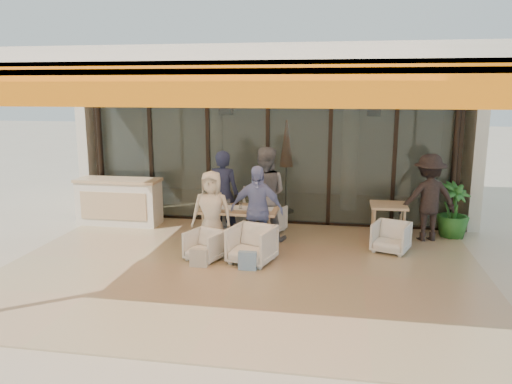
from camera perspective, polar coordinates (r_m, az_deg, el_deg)
ground at (r=8.48m, az=-1.72°, el=-8.84°), size 70.00×70.00×0.00m
terrace_floor at (r=8.47m, az=-1.72°, el=-8.81°), size 8.00×6.00×0.01m
terrace_structure at (r=7.68m, az=-2.28°, el=13.75°), size 8.00×6.00×3.40m
glass_storefront at (r=10.98m, az=1.36°, el=4.52°), size 8.08×0.10×3.20m
interior_block at (r=13.20m, az=2.90°, el=8.48°), size 9.05×3.62×3.52m
host_counter at (r=11.42m, az=-15.38°, el=-1.06°), size 1.85×0.65×1.04m
dining_table at (r=9.55m, az=-1.98°, el=-2.16°), size 1.50×0.90×0.93m
chair_far_left at (r=10.61m, az=-3.12°, el=-2.53°), size 0.85×0.82×0.73m
chair_far_right at (r=10.47m, az=1.37°, el=-2.97°), size 0.79×0.77×0.64m
chair_near_left at (r=8.86m, az=-5.87°, el=-5.95°), size 0.73×0.71×0.60m
chair_near_right at (r=8.65m, az=-0.49°, el=-5.84°), size 0.86×0.83×0.73m
diner_navy at (r=10.01m, az=-3.79°, el=-0.29°), size 0.66×0.45×1.79m
diner_grey at (r=9.84m, az=0.96°, el=-0.23°), size 0.92×0.73×1.88m
diner_cream at (r=9.19m, az=-5.09°, el=-2.27°), size 0.75×0.49×1.52m
diner_periwinkle at (r=9.00m, az=0.08°, el=-2.12°), size 0.98×0.43×1.64m
tote_bag_cream at (r=8.53m, az=-6.58°, el=-7.56°), size 0.30×0.10×0.34m
tote_bag_blue at (r=8.34m, az=-0.98°, el=-7.94°), size 0.30×0.10×0.34m
side_table at (r=10.20m, az=14.90°, el=-1.93°), size 0.70×0.70×0.74m
side_chair at (r=9.56m, az=15.18°, el=-4.86°), size 0.78×0.76×0.63m
standing_woman at (r=10.36m, az=19.10°, el=-0.65°), size 1.25×0.90×1.75m
potted_palm at (r=10.82m, az=21.61°, el=-1.97°), size 0.87×0.87×1.14m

